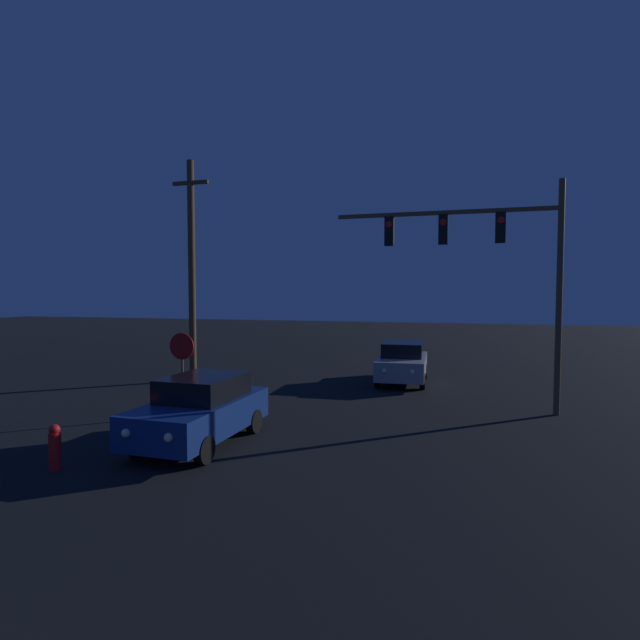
% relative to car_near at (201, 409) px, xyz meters
% --- Properties ---
extents(car_near, '(1.94, 4.08, 1.60)m').
position_rel_car_near_xyz_m(car_near, '(0.00, 0.00, 0.00)').
color(car_near, navy).
rests_on(car_near, ground_plane).
extents(car_far, '(2.00, 4.10, 1.60)m').
position_rel_car_near_xyz_m(car_far, '(3.66, 9.44, 0.00)').
color(car_far, '#99999E').
rests_on(car_far, ground_plane).
extents(traffic_signal_mast, '(6.69, 0.30, 6.85)m').
position_rel_car_near_xyz_m(traffic_signal_mast, '(6.72, 5.34, 3.92)').
color(traffic_signal_mast, brown).
rests_on(traffic_signal_mast, ground_plane).
extents(stop_sign, '(0.78, 0.07, 2.43)m').
position_rel_car_near_xyz_m(stop_sign, '(-1.87, 2.25, 0.90)').
color(stop_sign, brown).
rests_on(stop_sign, ground_plane).
extents(utility_pole, '(1.56, 0.28, 8.87)m').
position_rel_car_near_xyz_m(utility_pole, '(-4.62, 7.52, 3.77)').
color(utility_pole, brown).
rests_on(utility_pole, ground_plane).
extents(fire_hydrant, '(0.24, 0.24, 0.93)m').
position_rel_car_near_xyz_m(fire_hydrant, '(-1.93, -2.42, -0.35)').
color(fire_hydrant, red).
rests_on(fire_hydrant, ground_plane).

